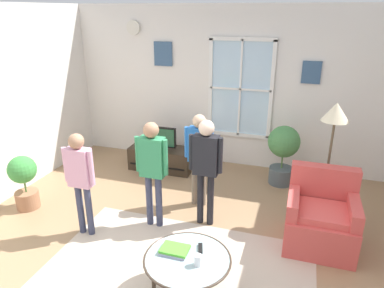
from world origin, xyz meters
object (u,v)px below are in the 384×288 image
book_stack (175,250)px  person_green_shirt (152,163)px  television (161,137)px  tv_stand (162,158)px  person_black_shirt (206,161)px  cup (198,260)px  remote_near_books (200,248)px  person_blue_shirt (199,150)px  floor_lamp (334,124)px  potted_plant_corner (24,179)px  potted_plant_by_window (283,150)px  coffee_table (187,260)px  armchair (321,219)px  person_pink_shirt (80,173)px

book_stack → person_green_shirt: person_green_shirt is taller
book_stack → television: bearing=115.0°
tv_stand → person_black_shirt: 1.89m
television → book_stack: television is taller
cup → person_green_shirt: (-0.88, 1.05, 0.37)m
book_stack → remote_near_books: size_ratio=1.87×
person_blue_shirt → floor_lamp: bearing=3.3°
person_green_shirt → tv_stand: bearing=109.2°
cup → potted_plant_corner: bearing=161.4°
cup → potted_plant_by_window: potted_plant_by_window is taller
coffee_table → television: bearing=117.1°
person_black_shirt → potted_plant_corner: 2.49m
cup → person_blue_shirt: bearing=106.3°
armchair → floor_lamp: bearing=85.5°
potted_plant_by_window → person_pink_shirt: bearing=-135.9°
book_stack → person_blue_shirt: bearing=98.6°
tv_stand → person_green_shirt: size_ratio=0.78×
television → potted_plant_by_window: (1.97, 0.08, -0.02)m
remote_near_books → potted_plant_by_window: bearing=76.9°
tv_stand → book_stack: size_ratio=4.07×
book_stack → person_black_shirt: bearing=91.5°
tv_stand → coffee_table: size_ratio=1.30×
book_stack → remote_near_books: (0.22, 0.11, -0.01)m
cup → potted_plant_by_window: 2.76m
television → tv_stand: bearing=90.0°
remote_near_books → potted_plant_by_window: 2.56m
cup → person_pink_shirt: size_ratio=0.08×
coffee_table → person_green_shirt: 1.33m
person_blue_shirt → potted_plant_corner: (-2.21, -0.80, -0.39)m
book_stack → floor_lamp: floor_lamp is taller
cup → person_blue_shirt: size_ratio=0.08×
person_green_shirt → person_pink_shirt: bearing=-149.7°
person_pink_shirt → floor_lamp: size_ratio=0.82×
tv_stand → coffee_table: 2.90m
coffee_table → book_stack: (-0.14, 0.05, 0.05)m
tv_stand → remote_near_books: 2.80m
tv_stand → armchair: armchair is taller
person_green_shirt → television: bearing=109.2°
person_pink_shirt → television: bearing=85.2°
cup → person_pink_shirt: bearing=158.3°
floor_lamp → remote_near_books: bearing=-126.2°
television → floor_lamp: 2.78m
television → coffee_table: television is taller
cup → coffee_table: bearing=153.4°
tv_stand → cup: 3.01m
person_blue_shirt → potted_plant_corner: 2.38m
book_stack → remote_near_books: book_stack is taller
television → remote_near_books: bearing=-60.0°
coffee_table → person_green_shirt: person_green_shirt is taller
television → person_blue_shirt: 1.33m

